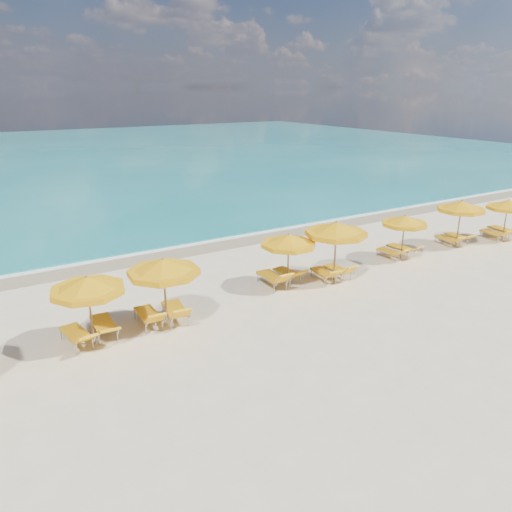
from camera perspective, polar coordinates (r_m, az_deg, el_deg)
ground_plane at (r=19.86m, az=2.28°, el=-4.47°), size 120.00×120.00×0.00m
ocean at (r=64.41m, az=-22.67°, el=10.34°), size 120.00×80.00×0.30m
wet_sand_band at (r=25.93m, az=-6.86°, el=1.05°), size 120.00×2.60×0.01m
foam_line at (r=26.63m, az=-7.60°, el=1.49°), size 120.00×1.20×0.03m
whitecap_near at (r=33.31m, az=-23.48°, el=3.59°), size 14.00×0.36×0.05m
whitecap_far at (r=43.86m, az=-6.63°, el=8.33°), size 18.00×0.30×0.05m
umbrella_2 at (r=16.24m, az=-18.72°, el=-3.22°), size 2.67×2.67×2.37m
umbrella_3 at (r=16.86m, az=-10.53°, el=-1.33°), size 3.10×3.10×2.49m
umbrella_4 at (r=20.09m, az=3.74°, el=1.72°), size 2.95×2.95×2.29m
umbrella_5 at (r=20.87m, az=9.15°, el=3.00°), size 2.79×2.79×2.63m
umbrella_6 at (r=24.48m, az=16.62°, el=3.85°), size 2.86×2.86×2.18m
umbrella_7 at (r=27.52m, az=22.41°, el=5.24°), size 3.17×3.17×2.42m
umbrella_8 at (r=29.72m, az=26.84°, el=5.21°), size 2.31×2.31×2.22m
lounger_2_left at (r=17.08m, az=-19.77°, el=-8.85°), size 0.88×1.96×0.79m
lounger_2_right at (r=17.41m, az=-16.97°, el=-7.95°), size 0.79×2.07×0.79m
lounger_3_left at (r=17.73m, az=-12.16°, el=-7.04°), size 0.71×1.90×0.88m
lounger_3_right at (r=17.90m, az=-9.18°, el=-6.56°), size 0.95×2.02×0.92m
lounger_4_left at (r=20.61m, az=1.89°, el=-2.83°), size 0.73×1.98×0.93m
lounger_4_right at (r=21.24m, az=3.65°, el=-2.28°), size 0.67×1.79×0.78m
lounger_5_left at (r=21.42m, az=7.73°, el=-2.24°), size 0.81×1.77×0.78m
lounger_5_right at (r=21.86m, az=9.35°, el=-1.88°), size 0.60×1.69×0.82m
lounger_6_left at (r=24.79m, az=15.07°, el=0.18°), size 0.68×1.69×0.73m
lounger_6_right at (r=25.46m, az=16.29°, el=0.59°), size 0.75×1.88×0.72m
lounger_7_left at (r=27.79m, az=21.03°, el=1.56°), size 0.81×1.74×0.74m
lounger_7_right at (r=28.43m, az=21.94°, el=1.82°), size 0.86×1.82×0.69m
lounger_8_left at (r=29.84m, az=25.47°, el=2.12°), size 0.82×1.82×0.78m
lounger_8_right at (r=30.60m, az=26.40°, el=2.42°), size 0.87×2.06×0.87m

